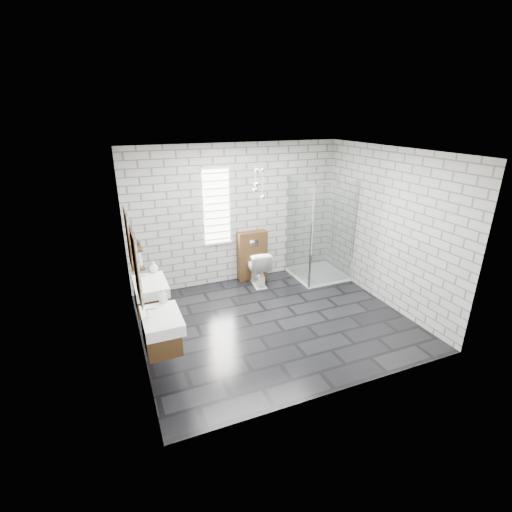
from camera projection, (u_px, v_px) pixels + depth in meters
floor at (275, 321)px, 6.12m from camera, size 4.20×3.60×0.02m
ceiling at (278, 151)px, 5.13m from camera, size 4.20×3.60×0.02m
wall_back at (236, 215)px, 7.18m from camera, size 4.20×0.02×2.70m
wall_front at (347, 294)px, 4.06m from camera, size 4.20×0.02×2.70m
wall_left at (131, 264)px, 4.88m from camera, size 0.02×3.60×2.70m
wall_right at (387, 228)px, 6.37m from camera, size 0.02×3.60×2.70m
vanity_left at (159, 323)px, 4.63m from camera, size 0.47×0.70×1.57m
vanity_right at (148, 288)px, 5.54m from camera, size 0.47×0.70×1.57m
shelf_lower at (138, 266)px, 4.87m from camera, size 0.14×0.30×0.03m
shelf_upper at (136, 248)px, 4.78m from camera, size 0.14×0.30×0.03m
window at (217, 207)px, 6.94m from camera, size 0.56×0.05×1.48m
cistern_panel at (252, 255)px, 7.50m from camera, size 0.60×0.20×1.00m
flush_plate at (254, 243)px, 7.30m from camera, size 0.18×0.01×0.12m
shower_enclosure at (318, 255)px, 7.48m from camera, size 1.00×1.00×2.03m
pendant_cluster at (259, 181)px, 6.65m from camera, size 0.25×0.23×0.98m
toilet at (258, 267)px, 7.30m from camera, size 0.47×0.73×0.71m
soap_bottle_a at (163, 296)px, 4.89m from camera, size 0.11×0.11×0.19m
soap_bottle_b at (154, 267)px, 5.83m from camera, size 0.17×0.17×0.18m
soap_bottle_c at (138, 258)px, 4.79m from camera, size 0.09×0.09×0.23m
vase at (136, 241)px, 4.79m from camera, size 0.12×0.12×0.11m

